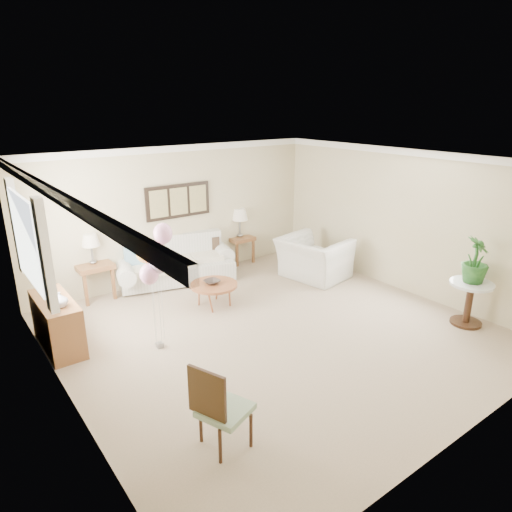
% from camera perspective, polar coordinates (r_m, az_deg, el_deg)
% --- Properties ---
extents(ground_plane, '(6.00, 6.00, 0.00)m').
position_cam_1_polar(ground_plane, '(7.14, 2.24, -9.42)').
color(ground_plane, tan).
extents(room_shell, '(6.04, 6.04, 2.60)m').
position_cam_1_polar(room_shell, '(6.53, 1.16, 3.29)').
color(room_shell, beige).
rests_on(room_shell, ground).
extents(wall_art_triptych, '(1.35, 0.06, 0.65)m').
position_cam_1_polar(wall_art_triptych, '(8.98, -9.67, 6.78)').
color(wall_art_triptych, black).
rests_on(wall_art_triptych, ground).
extents(sofa, '(2.60, 1.41, 0.88)m').
position_cam_1_polar(sofa, '(9.08, -10.10, -0.99)').
color(sofa, silver).
rests_on(sofa, ground).
extents(end_table_left, '(0.61, 0.55, 0.67)m').
position_cam_1_polar(end_table_left, '(8.56, -19.60, -1.56)').
color(end_table_left, brown).
rests_on(end_table_left, ground).
extents(end_table_right, '(0.54, 0.49, 0.59)m').
position_cam_1_polar(end_table_right, '(9.96, -2.02, 1.93)').
color(end_table_right, brown).
rests_on(end_table_right, ground).
extents(lamp_left, '(0.31, 0.31, 0.54)m').
position_cam_1_polar(lamp_left, '(8.40, -19.98, 1.77)').
color(lamp_left, gray).
rests_on(lamp_left, end_table_left).
extents(lamp_right, '(0.35, 0.35, 0.62)m').
position_cam_1_polar(lamp_right, '(9.81, -2.06, 5.10)').
color(lamp_right, gray).
rests_on(lamp_right, end_table_right).
extents(coffee_table, '(0.81, 0.81, 0.41)m').
position_cam_1_polar(coffee_table, '(7.86, -5.29, -3.69)').
color(coffee_table, brown).
rests_on(coffee_table, ground).
extents(decor_bowl, '(0.29, 0.29, 0.07)m').
position_cam_1_polar(decor_bowl, '(7.84, -5.53, -3.25)').
color(decor_bowl, '#322925').
rests_on(decor_bowl, coffee_table).
extents(armchair, '(1.29, 1.42, 0.82)m').
position_cam_1_polar(armchair, '(9.16, 7.22, -0.28)').
color(armchair, silver).
rests_on(armchair, ground).
extents(side_table, '(0.65, 0.65, 0.71)m').
position_cam_1_polar(side_table, '(7.89, 25.22, -4.19)').
color(side_table, silver).
rests_on(side_table, ground).
extents(potted_plant, '(0.52, 0.52, 0.72)m').
position_cam_1_polar(potted_plant, '(7.74, 25.76, -0.48)').
color(potted_plant, '#184719').
rests_on(potted_plant, side_table).
extents(accent_chair, '(0.60, 0.60, 0.95)m').
position_cam_1_polar(accent_chair, '(4.78, -4.63, -18.22)').
color(accent_chair, '#88A386').
rests_on(accent_chair, ground).
extents(credenza, '(0.46, 1.20, 0.74)m').
position_cam_1_polar(credenza, '(7.15, -23.58, -7.74)').
color(credenza, brown).
rests_on(credenza, ground).
extents(vase_white, '(0.21, 0.21, 0.21)m').
position_cam_1_polar(vase_white, '(6.69, -23.30, -5.03)').
color(vase_white, silver).
rests_on(vase_white, credenza).
extents(vase_sage, '(0.19, 0.19, 0.18)m').
position_cam_1_polar(vase_sage, '(7.14, -24.26, -3.82)').
color(vase_sage, '#ABB49E').
rests_on(vase_sage, credenza).
extents(balloon_cluster, '(0.53, 0.49, 1.82)m').
position_cam_1_polar(balloon_cluster, '(6.29, -12.51, -0.10)').
color(balloon_cluster, gray).
rests_on(balloon_cluster, ground).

